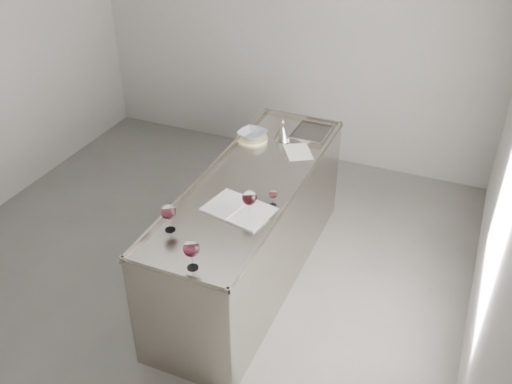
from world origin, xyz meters
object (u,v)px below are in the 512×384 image
at_px(wine_glass_middle, 191,249).
at_px(ceramic_bowl, 252,134).
at_px(counter, 252,229).
at_px(wine_funnel, 282,133).
at_px(wine_glass_right, 249,198).
at_px(notebook, 239,209).
at_px(wine_glass_small, 273,194).
at_px(wine_glass_left, 168,212).

xyz_separation_m(wine_glass_middle, ceramic_bowl, (-0.33, 1.70, -0.10)).
height_order(counter, wine_funnel, wine_funnel).
bearing_deg(wine_funnel, wine_glass_right, -80.43).
relative_size(counter, wine_glass_right, 11.85).
xyz_separation_m(wine_glass_middle, notebook, (0.01, 0.68, -0.14)).
bearing_deg(notebook, wine_glass_middle, -79.02).
relative_size(counter, wine_glass_middle, 11.90).
xyz_separation_m(wine_glass_small, notebook, (-0.20, -0.15, -0.09)).
height_order(counter, wine_glass_small, wine_glass_small).
distance_m(wine_glass_small, ceramic_bowl, 1.02).
height_order(wine_glass_small, wine_funnel, wine_funnel).
xyz_separation_m(counter, notebook, (0.08, -0.40, 0.47)).
distance_m(wine_glass_left, wine_glass_small, 0.76).
relative_size(counter, ceramic_bowl, 10.31).
distance_m(wine_glass_left, wine_glass_right, 0.56).
bearing_deg(wine_glass_small, wine_glass_middle, -103.77).
relative_size(counter, notebook, 4.58).
height_order(counter, ceramic_bowl, ceramic_bowl).
distance_m(wine_glass_left, wine_glass_middle, 0.43).
height_order(wine_glass_middle, wine_glass_small, wine_glass_middle).
distance_m(counter, notebook, 0.63).
bearing_deg(ceramic_bowl, counter, -67.14).
xyz_separation_m(wine_glass_right, wine_funnel, (-0.19, 1.15, -0.08)).
distance_m(counter, wine_glass_right, 0.77).
bearing_deg(wine_glass_left, wine_glass_small, 45.87).
height_order(ceramic_bowl, wine_funnel, wine_funnel).
bearing_deg(ceramic_bowl, wine_funnel, 22.41).
xyz_separation_m(wine_glass_right, wine_glass_small, (0.10, 0.18, -0.05)).
distance_m(counter, wine_glass_small, 0.67).
bearing_deg(ceramic_bowl, wine_glass_right, -67.65).
bearing_deg(wine_funnel, wine_glass_small, -73.00).
relative_size(counter, wine_funnel, 11.84).
relative_size(wine_glass_right, notebook, 0.39).
xyz_separation_m(wine_glass_left, wine_glass_middle, (0.33, -0.28, 0.00)).
distance_m(counter, wine_glass_left, 1.04).
relative_size(wine_glass_right, ceramic_bowl, 0.87).
bearing_deg(ceramic_bowl, wine_glass_small, -58.40).
xyz_separation_m(wine_glass_right, notebook, (-0.09, 0.03, -0.14)).
relative_size(wine_glass_left, wine_funnel, 0.99).
bearing_deg(wine_glass_right, wine_glass_left, -139.80).
bearing_deg(counter, notebook, -78.89).
bearing_deg(wine_glass_small, wine_glass_left, -134.13).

